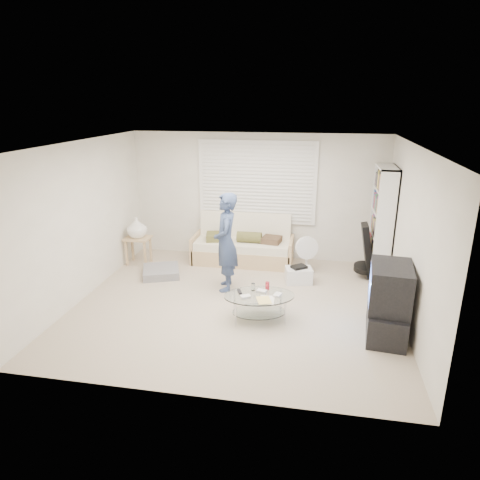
% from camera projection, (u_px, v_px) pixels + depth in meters
% --- Properties ---
extents(ground, '(5.00, 5.00, 0.00)m').
position_uv_depth(ground, '(236.00, 304.00, 6.79)').
color(ground, tan).
rests_on(ground, ground).
extents(room_shell, '(5.02, 4.52, 2.51)m').
position_uv_depth(room_shell, '(241.00, 197.00, 6.73)').
color(room_shell, beige).
rests_on(room_shell, ground).
extents(window_blinds, '(2.32, 0.08, 1.62)m').
position_uv_depth(window_blinds, '(257.00, 182.00, 8.36)').
color(window_blinds, silver).
rests_on(window_blinds, ground).
extents(futon_sofa, '(1.96, 0.79, 0.96)m').
position_uv_depth(futon_sofa, '(243.00, 247.00, 8.48)').
color(futon_sofa, tan).
rests_on(futon_sofa, ground).
extents(grey_floor_pillow, '(0.82, 0.82, 0.14)m').
position_uv_depth(grey_floor_pillow, '(161.00, 272.00, 7.89)').
color(grey_floor_pillow, slate).
rests_on(grey_floor_pillow, ground).
extents(side_table, '(0.48, 0.38, 0.94)m').
position_uv_depth(side_table, '(137.00, 230.00, 8.27)').
color(side_table, tan).
rests_on(side_table, ground).
extents(bookshelf, '(0.32, 0.85, 2.02)m').
position_uv_depth(bookshelf, '(381.00, 223.00, 7.56)').
color(bookshelf, white).
rests_on(bookshelf, ground).
extents(guitar_case, '(0.36, 0.37, 0.99)m').
position_uv_depth(guitar_case, '(367.00, 255.00, 7.67)').
color(guitar_case, black).
rests_on(guitar_case, ground).
extents(floor_fan, '(0.44, 0.29, 0.72)m').
position_uv_depth(floor_fan, '(307.00, 252.00, 7.90)').
color(floor_fan, white).
rests_on(floor_fan, ground).
extents(storage_bin, '(0.51, 0.41, 0.32)m').
position_uv_depth(storage_bin, '(299.00, 275.00, 7.56)').
color(storage_bin, white).
rests_on(storage_bin, ground).
extents(tv_unit, '(0.60, 0.99, 1.03)m').
position_uv_depth(tv_unit, '(388.00, 302.00, 5.77)').
color(tv_unit, black).
rests_on(tv_unit, ground).
extents(coffee_table, '(1.16, 0.88, 0.51)m').
position_uv_depth(coffee_table, '(259.00, 300.00, 6.25)').
color(coffee_table, silver).
rests_on(coffee_table, ground).
extents(standing_person, '(0.51, 0.68, 1.67)m').
position_uv_depth(standing_person, '(226.00, 242.00, 7.11)').
color(standing_person, navy).
rests_on(standing_person, ground).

